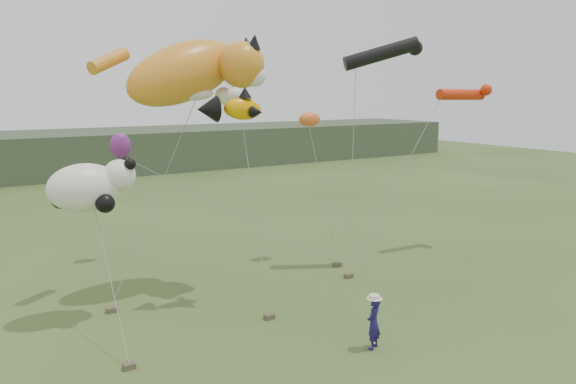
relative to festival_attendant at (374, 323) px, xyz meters
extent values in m
plane|color=#385123|center=(0.03, 0.33, -0.83)|extent=(120.00, 120.00, 0.00)
cube|color=#2D3D28|center=(0.03, 45.33, 1.17)|extent=(90.00, 12.00, 4.00)
imported|color=#1A1551|center=(0.00, 0.00, 0.00)|extent=(0.72, 0.63, 1.66)
cube|color=brown|center=(-6.14, 7.30, -0.74)|extent=(0.34, 0.27, 0.17)
cube|color=brown|center=(-1.58, 3.72, -0.74)|extent=(0.34, 0.27, 0.17)
cube|color=brown|center=(3.56, 5.73, -0.74)|extent=(0.34, 0.27, 0.17)
cube|color=brown|center=(-6.84, 2.76, -0.74)|extent=(0.34, 0.27, 0.17)
cube|color=brown|center=(4.11, 7.27, -0.74)|extent=(0.34, 0.27, 0.17)
ellipsoid|color=orange|center=(-2.62, 8.40, 7.80)|extent=(5.45, 2.70, 3.64)
sphere|color=orange|center=(-0.61, 7.40, 8.10)|extent=(1.80, 1.80, 1.80)
cone|color=black|center=(-0.31, 6.90, 8.95)|extent=(0.56, 0.68, 0.68)
cone|color=black|center=(-0.11, 7.90, 8.95)|extent=(0.56, 0.65, 0.64)
sphere|color=white|center=(-0.21, 7.10, 7.70)|extent=(0.90, 0.90, 0.90)
ellipsoid|color=white|center=(-2.42, 8.10, 7.00)|extent=(1.76, 0.88, 0.55)
sphere|color=white|center=(-1.22, 6.80, 6.90)|extent=(0.70, 0.70, 0.70)
sphere|color=white|center=(-1.01, 8.20, 6.90)|extent=(0.70, 0.70, 0.70)
cylinder|color=orange|center=(-5.22, 9.20, 8.20)|extent=(1.87, 1.37, 1.09)
ellipsoid|color=#E69700|center=(-1.41, 5.84, 6.45)|extent=(1.56, 0.71, 0.90)
cone|color=black|center=(-2.67, 6.15, 6.45)|extent=(0.78, 0.99, 0.95)
cone|color=black|center=(-1.30, 5.84, 7.03)|extent=(0.53, 0.53, 0.42)
cone|color=black|center=(-1.09, 5.31, 6.35)|extent=(0.56, 0.59, 0.42)
cone|color=black|center=(-1.09, 6.37, 6.35)|extent=(0.56, 0.59, 0.42)
cylinder|color=black|center=(5.98, 6.78, 8.72)|extent=(3.30, 2.10, 1.52)
sphere|color=black|center=(7.49, 6.24, 8.99)|extent=(0.67, 0.67, 0.67)
cylinder|color=red|center=(11.34, 6.86, 6.93)|extent=(2.90, 0.68, 0.56)
sphere|color=red|center=(12.64, 6.39, 7.16)|extent=(0.58, 0.58, 0.58)
ellipsoid|color=white|center=(-6.81, 7.18, 3.84)|extent=(2.51, 1.67, 1.67)
sphere|color=white|center=(-5.69, 6.90, 4.21)|extent=(1.12, 1.12, 1.12)
sphere|color=black|center=(-5.41, 6.53, 4.63)|extent=(0.41, 0.41, 0.41)
sphere|color=black|center=(-5.32, 7.32, 4.63)|extent=(0.41, 0.41, 0.41)
sphere|color=black|center=(-6.34, 6.44, 3.38)|extent=(0.65, 0.65, 0.65)
sphere|color=black|center=(-7.55, 7.46, 3.47)|extent=(0.65, 0.65, 0.65)
ellipsoid|color=orange|center=(3.90, 9.28, 5.80)|extent=(1.14, 0.67, 0.67)
ellipsoid|color=#73247A|center=(-3.73, 13.61, 4.59)|extent=(0.97, 0.65, 1.19)
camera|label=1|loc=(-10.99, -12.44, 7.07)|focal=35.00mm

